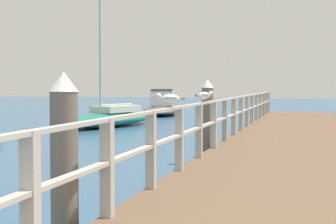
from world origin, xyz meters
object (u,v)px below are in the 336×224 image
Objects in this scene: dock_piling_far at (207,121)px; boat_4 at (106,118)px; seagull_foreground at (170,99)px; boat_6 at (162,106)px; dock_piling_near at (64,171)px; seagull_background at (204,95)px.

dock_piling_far is 12.40m from boat_4.
boat_4 is at bearing 121.90° from dock_piling_far.
boat_4 is (-6.92, 15.69, -1.31)m from seagull_foreground.
boat_6 is at bearing -72.95° from boat_4.
boat_4 reaches higher than dock_piling_far.
boat_4 is at bearing -101.08° from boat_6.
dock_piling_near is 5.63m from seagull_background.
seagull_foreground is 27.38m from boat_6.
seagull_foreground is 0.07× the size of boat_6.
dock_piling_far reaches higher than seagull_foreground.
boat_6 is (-6.80, 29.25, -0.48)m from dock_piling_near.
dock_piling_far is (0.00, 8.04, 0.00)m from dock_piling_near.
seagull_foreground and seagull_background have the same top height.
seagull_foreground is (0.37, 2.85, 0.67)m from dock_piling_near.
seagull_background is 0.05× the size of boat_4.
seagull_foreground is at bearing 129.47° from boat_4.
seagull_foreground is at bearing -87.24° from boat_6.
dock_piling_near is 4.97× the size of seagull_background.
boat_4 reaches higher than seagull_background.
seagull_background is at bearing 86.05° from dock_piling_near.
dock_piling_near is at bearing -56.87° from seagull_background.
seagull_background is at bearing -81.11° from dock_piling_far.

